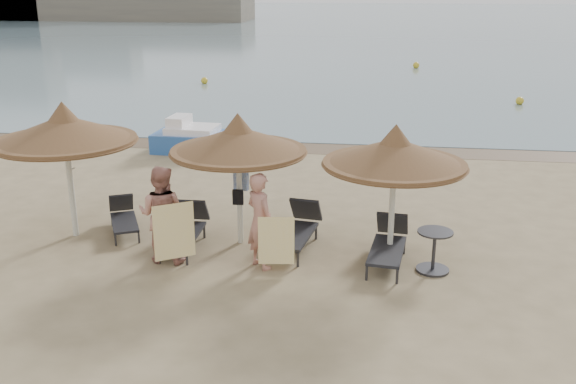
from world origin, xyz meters
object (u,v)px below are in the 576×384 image
at_px(palapa_right, 395,153).
at_px(person_right, 260,213).
at_px(lounger_far_right, 389,243).
at_px(lounger_near_left, 186,228).
at_px(person_left, 161,207).
at_px(pedal_boat, 192,138).
at_px(lounger_near_right, 298,228).
at_px(lounger_far_left, 123,217).
at_px(side_table, 434,252).
at_px(palapa_center, 238,141).
at_px(palapa_left, 65,130).

relative_size(palapa_right, person_right, 1.26).
bearing_deg(palapa_right, lounger_far_right, -132.73).
height_order(lounger_near_left, person_left, person_left).
height_order(lounger_near_left, lounger_far_right, lounger_far_right).
height_order(palapa_right, lounger_near_left, palapa_right).
bearing_deg(pedal_boat, lounger_near_right, -55.24).
relative_size(lounger_far_right, person_left, 0.86).
xyz_separation_m(palapa_right, lounger_far_left, (-5.90, 0.83, -1.90)).
distance_m(lounger_near_right, person_left, 2.91).
distance_m(palapa_right, pedal_boat, 10.23).
relative_size(lounger_far_left, person_right, 0.75).
relative_size(side_table, person_left, 0.36).
relative_size(palapa_center, lounger_far_right, 1.45).
xyz_separation_m(palapa_right, lounger_near_right, (-1.92, 0.50, -1.83)).
height_order(side_table, person_right, person_right).
distance_m(lounger_near_left, lounger_near_right, 2.37).
distance_m(palapa_center, person_left, 2.06).
relative_size(palapa_left, person_right, 1.35).
relative_size(palapa_center, palapa_right, 1.01).
height_order(lounger_far_left, person_left, person_left).
bearing_deg(lounger_far_left, pedal_boat, 67.60).
relative_size(palapa_left, lounger_far_left, 1.80).
height_order(lounger_near_left, side_table, lounger_near_left).
bearing_deg(lounger_far_right, person_right, -158.40).
xyz_separation_m(lounger_far_left, person_right, (3.38, -1.50, 0.79)).
relative_size(lounger_far_right, pedal_boat, 0.76).
xyz_separation_m(palapa_right, person_left, (-4.49, -0.63, -1.08)).
xyz_separation_m(palapa_left, person_right, (4.33, -1.06, -1.26)).
xyz_separation_m(lounger_far_left, lounger_near_right, (3.98, -0.33, 0.07)).
distance_m(lounger_near_right, person_right, 1.50).
distance_m(palapa_center, lounger_far_right, 3.67).
distance_m(palapa_left, palapa_center, 3.70).
height_order(palapa_left, palapa_right, palapa_left).
bearing_deg(palapa_right, palapa_left, 176.72).
bearing_deg(person_left, lounger_far_right, -168.76).
relative_size(palapa_right, lounger_near_left, 1.48).
xyz_separation_m(lounger_near_left, lounger_near_right, (2.35, 0.28, 0.01)).
distance_m(palapa_left, person_left, 2.85).
bearing_deg(palapa_left, lounger_near_right, 1.22).
height_order(lounger_near_right, lounger_far_right, lounger_near_right).
relative_size(palapa_right, lounger_near_right, 1.39).
bearing_deg(person_right, palapa_left, 29.56).
bearing_deg(palapa_center, lounger_far_right, -9.27).
bearing_deg(lounger_near_right, palapa_center, -170.29).
relative_size(palapa_left, palapa_center, 1.06).
bearing_deg(lounger_far_right, lounger_near_left, -176.04).
bearing_deg(person_left, person_right, -177.51).
bearing_deg(palapa_left, pedal_boat, 85.76).
height_order(palapa_left, palapa_center, palapa_left).
relative_size(person_left, person_right, 1.02).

